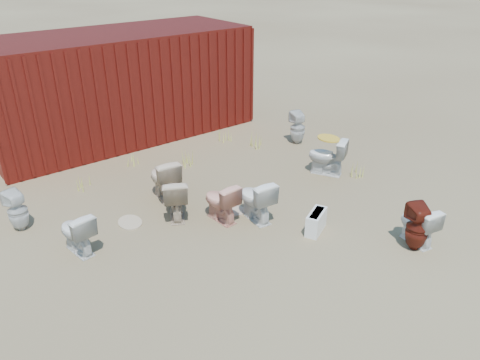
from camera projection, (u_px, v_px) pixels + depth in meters
ground at (262, 222)px, 7.75m from camera, size 100.00×100.00×0.00m
shipping_container at (120, 85)px, 10.89m from camera, size 6.00×2.40×2.40m
toilet_front_a at (77, 232)px, 6.87m from camera, size 0.47×0.71×0.67m
toilet_front_pink at (221, 201)px, 7.68m from camera, size 0.42×0.69×0.69m
toilet_front_c at (256, 199)px, 7.69m from camera, size 0.49×0.77×0.74m
toilet_front_maroon at (417, 227)px, 6.92m from camera, size 0.45×0.45×0.74m
toilet_front_e at (418, 225)px, 7.09m from camera, size 0.46×0.68×0.64m
toilet_back_a at (17, 211)px, 7.42m from camera, size 0.39×0.39×0.69m
toilet_back_beige_left at (164, 179)px, 8.33m from camera, size 0.55×0.83×0.79m
toilet_back_beige_right at (175, 197)px, 7.76m from camera, size 0.70×0.83×0.74m
toilet_back_yellowlid at (327, 156)px, 9.25m from camera, size 0.72×0.84×0.75m
toilet_back_e at (298, 128)px, 10.72m from camera, size 0.42×0.42×0.75m
yellow_lid at (329, 138)px, 9.08m from camera, size 0.38×0.47×0.02m
loose_tank at (316, 222)px, 7.43m from camera, size 0.54×0.40×0.35m
loose_lid_near at (130, 222)px, 7.73m from camera, size 0.44×0.54×0.02m
loose_lid_far at (233, 211)px, 8.07m from camera, size 0.57×0.59×0.02m
weed_clump_a at (82, 182)px, 8.77m from camera, size 0.36×0.36×0.28m
weed_clump_b at (186, 158)px, 9.71m from camera, size 0.32×0.32×0.31m
weed_clump_c at (256, 141)px, 10.57m from camera, size 0.36×0.36×0.33m
weed_clump_d at (133, 158)px, 9.79m from camera, size 0.30×0.30×0.26m
weed_clump_e at (221, 135)px, 10.94m from camera, size 0.34×0.34×0.28m
weed_clump_f at (357, 169)px, 9.28m from camera, size 0.28×0.28×0.26m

